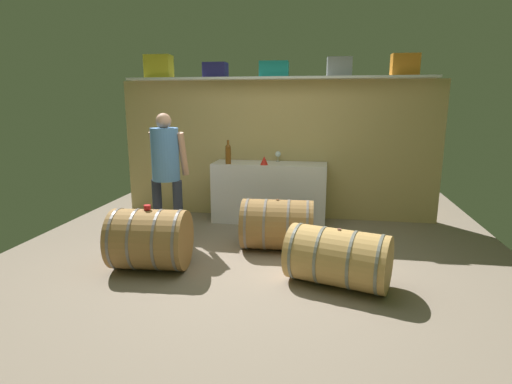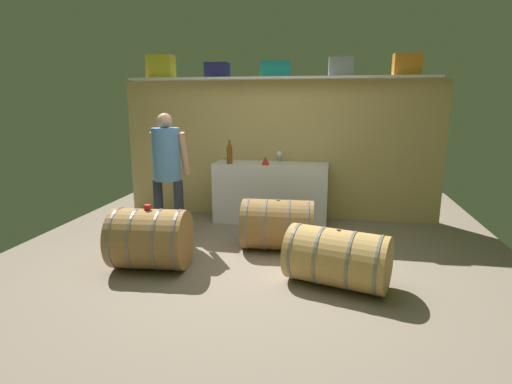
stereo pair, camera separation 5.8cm
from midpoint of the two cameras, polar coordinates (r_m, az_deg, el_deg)
ground_plane at (r=4.88m, az=0.77°, el=-8.43°), size 5.93×7.46×0.02m
back_wall_panel at (r=6.18m, az=3.32°, el=5.86°), size 4.73×0.10×2.04m
high_shelf_board at (r=6.00m, az=3.26°, el=15.57°), size 4.35×0.40×0.03m
toolcase_yellow at (r=6.46m, az=-12.87°, el=16.67°), size 0.38×0.24×0.33m
toolcase_navy at (r=6.18m, az=-5.15°, el=16.57°), size 0.33×0.24×0.21m
toolcase_teal at (r=6.01m, az=3.06°, el=16.73°), size 0.41×0.30×0.21m
toolcase_grey at (r=5.96m, az=12.06°, el=16.73°), size 0.34×0.21×0.26m
toolcase_orange at (r=6.04m, az=20.59°, el=16.30°), size 0.36×0.22×0.28m
work_cabinet at (r=5.97m, az=2.35°, el=-0.06°), size 1.63×0.52×0.87m
wine_bottle_amber at (r=5.81m, az=-3.42°, el=5.40°), size 0.08×0.08×0.34m
wine_glass at (r=6.03m, az=3.58°, el=5.26°), size 0.08×0.08×0.15m
red_funnel at (r=5.72m, az=1.62°, el=4.41°), size 0.11×0.11×0.12m
wine_barrel_near at (r=4.47m, az=-14.19°, el=-6.34°), size 0.83×0.70×0.65m
wine_barrel_far at (r=4.88m, az=3.39°, el=-4.56°), size 0.86×0.64×0.61m
wine_barrel_flank at (r=4.02m, az=11.69°, el=-8.98°), size 1.06×0.80×0.57m
tasting_cup at (r=4.37m, az=-14.55°, el=-2.04°), size 0.07×0.07×0.05m
winemaker_pouring at (r=5.18m, az=-12.01°, el=3.89°), size 0.49×0.38×1.60m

